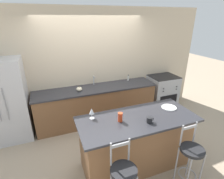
# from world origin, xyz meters

# --- Properties ---
(ground_plane) EXTENTS (18.00, 18.00, 0.00)m
(ground_plane) POSITION_xyz_m (0.00, 0.00, 0.00)
(ground_plane) COLOR tan
(wall_back) EXTENTS (6.00, 0.07, 2.70)m
(wall_back) POSITION_xyz_m (0.00, 0.72, 1.35)
(wall_back) COLOR beige
(wall_back) RESTS_ON ground_plane
(back_counter) EXTENTS (2.93, 0.70, 0.90)m
(back_counter) POSITION_xyz_m (0.00, 0.39, 0.45)
(back_counter) COLOR brown
(back_counter) RESTS_ON ground_plane
(sink_faucet) EXTENTS (0.02, 0.13, 0.22)m
(sink_faucet) POSITION_xyz_m (0.00, 0.59, 1.04)
(sink_faucet) COLOR #ADAFB5
(sink_faucet) RESTS_ON back_counter
(kitchen_island) EXTENTS (1.95, 0.84, 0.95)m
(kitchen_island) POSITION_xyz_m (0.22, -1.27, 0.48)
(kitchen_island) COLOR brown
(kitchen_island) RESTS_ON ground_plane
(refrigerator) EXTENTS (0.83, 0.69, 1.74)m
(refrigerator) POSITION_xyz_m (-1.92, 0.37, 0.87)
(refrigerator) COLOR #BCBCC1
(refrigerator) RESTS_ON ground_plane
(oven_range) EXTENTS (0.75, 0.64, 0.95)m
(oven_range) POSITION_xyz_m (1.94, 0.39, 0.48)
(oven_range) COLOR #ADAFB5
(oven_range) RESTS_ON ground_plane
(bar_stool_near) EXTENTS (0.34, 0.34, 1.05)m
(bar_stool_near) POSITION_xyz_m (-0.32, -1.91, 0.57)
(bar_stool_near) COLOR #99999E
(bar_stool_near) RESTS_ON ground_plane
(bar_stool_far) EXTENTS (0.34, 0.34, 1.05)m
(bar_stool_far) POSITION_xyz_m (0.76, -1.93, 0.57)
(bar_stool_far) COLOR #99999E
(bar_stool_far) RESTS_ON ground_plane
(dinner_plate) EXTENTS (0.26, 0.26, 0.02)m
(dinner_plate) POSITION_xyz_m (0.91, -1.16, 0.96)
(dinner_plate) COLOR white
(dinner_plate) RESTS_ON kitchen_island
(wine_glass) EXTENTS (0.08, 0.08, 0.18)m
(wine_glass) POSITION_xyz_m (-0.48, -1.01, 1.08)
(wine_glass) COLOR white
(wine_glass) RESTS_ON kitchen_island
(coffee_mug) EXTENTS (0.12, 0.09, 0.09)m
(coffee_mug) POSITION_xyz_m (0.32, -1.44, 0.99)
(coffee_mug) COLOR #232326
(coffee_mug) RESTS_ON kitchen_island
(tumbler_cup) EXTENTS (0.07, 0.07, 0.15)m
(tumbler_cup) POSITION_xyz_m (-0.09, -1.25, 1.02)
(tumbler_cup) COLOR red
(tumbler_cup) RESTS_ON kitchen_island
(pumpkin_decoration) EXTENTS (0.13, 0.13, 0.12)m
(pumpkin_decoration) POSITION_xyz_m (-0.43, 0.30, 0.95)
(pumpkin_decoration) COLOR beige
(pumpkin_decoration) RESTS_ON back_counter
(soap_bottle) EXTENTS (0.04, 0.04, 0.16)m
(soap_bottle) POSITION_xyz_m (0.93, 0.57, 0.97)
(soap_bottle) COLOR silver
(soap_bottle) RESTS_ON back_counter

